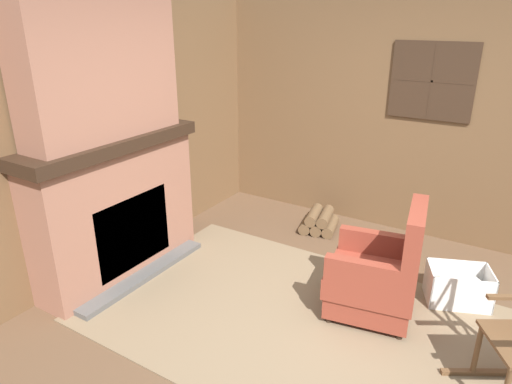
{
  "coord_description": "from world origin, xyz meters",
  "views": [
    {
      "loc": [
        1.01,
        -2.61,
        2.33
      ],
      "look_at": [
        -0.91,
        0.49,
        0.9
      ],
      "focal_mm": 32.0,
      "sensor_mm": 36.0,
      "label": 1
    }
  ],
  "objects_px": {
    "armchair": "(378,277)",
    "firewood_stack": "(319,221)",
    "storage_case": "(133,120)",
    "laundry_basket": "(458,286)",
    "oil_lamp_vase": "(61,136)",
    "decorative_plate_on_mantel": "(96,121)"
  },
  "relations": [
    {
      "from": "armchair",
      "to": "firewood_stack",
      "type": "relative_size",
      "value": 2.03
    },
    {
      "from": "armchair",
      "to": "firewood_stack",
      "type": "distance_m",
      "value": 1.62
    },
    {
      "from": "storage_case",
      "to": "firewood_stack",
      "type": "bearing_deg",
      "value": 48.77
    },
    {
      "from": "laundry_basket",
      "to": "oil_lamp_vase",
      "type": "distance_m",
      "value": 3.52
    },
    {
      "from": "firewood_stack",
      "to": "decorative_plate_on_mantel",
      "type": "distance_m",
      "value": 2.66
    },
    {
      "from": "armchair",
      "to": "storage_case",
      "type": "height_order",
      "value": "storage_case"
    },
    {
      "from": "armchair",
      "to": "decorative_plate_on_mantel",
      "type": "height_order",
      "value": "decorative_plate_on_mantel"
    },
    {
      "from": "firewood_stack",
      "to": "oil_lamp_vase",
      "type": "distance_m",
      "value": 2.9
    },
    {
      "from": "armchair",
      "to": "storage_case",
      "type": "relative_size",
      "value": 4.63
    },
    {
      "from": "armchair",
      "to": "oil_lamp_vase",
      "type": "distance_m",
      "value": 2.77
    },
    {
      "from": "firewood_stack",
      "to": "laundry_basket",
      "type": "relative_size",
      "value": 0.83
    },
    {
      "from": "laundry_basket",
      "to": "oil_lamp_vase",
      "type": "xyz_separation_m",
      "value": [
        -2.88,
        -1.56,
        1.26
      ]
    },
    {
      "from": "laundry_basket",
      "to": "decorative_plate_on_mantel",
      "type": "xyz_separation_m",
      "value": [
        -2.9,
        -1.2,
        1.31
      ]
    },
    {
      "from": "storage_case",
      "to": "decorative_plate_on_mantel",
      "type": "distance_m",
      "value": 0.41
    },
    {
      "from": "decorative_plate_on_mantel",
      "to": "firewood_stack",
      "type": "bearing_deg",
      "value": 55.04
    },
    {
      "from": "oil_lamp_vase",
      "to": "decorative_plate_on_mantel",
      "type": "height_order",
      "value": "decorative_plate_on_mantel"
    },
    {
      "from": "firewood_stack",
      "to": "laundry_basket",
      "type": "height_order",
      "value": "laundry_basket"
    },
    {
      "from": "storage_case",
      "to": "decorative_plate_on_mantel",
      "type": "relative_size",
      "value": 0.73
    },
    {
      "from": "armchair",
      "to": "decorative_plate_on_mantel",
      "type": "distance_m",
      "value": 2.69
    },
    {
      "from": "decorative_plate_on_mantel",
      "to": "armchair",
      "type": "bearing_deg",
      "value": 15.61
    },
    {
      "from": "oil_lamp_vase",
      "to": "armchair",
      "type": "bearing_deg",
      "value": 23.71
    },
    {
      "from": "laundry_basket",
      "to": "storage_case",
      "type": "distance_m",
      "value": 3.24
    }
  ]
}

